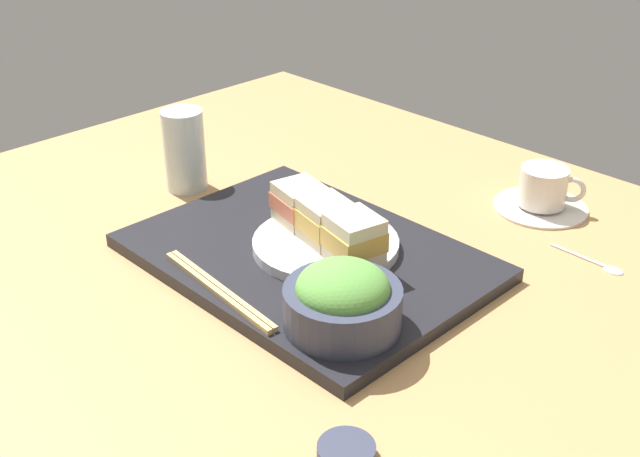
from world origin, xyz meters
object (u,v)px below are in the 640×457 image
object	(u,v)px
small_sauce_dish	(346,452)
drinking_glass	(184,150)
sandwich_far	(354,239)
teaspoon	(603,264)
coffee_cup	(543,192)
sandwich_near	(300,203)
sandwich_plate	(326,244)
chopsticks_pair	(218,290)
salad_bowl	(343,299)
sandwich_middle	(326,221)

from	to	relation	value
small_sauce_dish	drinking_glass	bearing A→B (deg)	157.14
sandwich_far	teaspoon	distance (cm)	34.01
coffee_cup	teaspoon	distance (cm)	17.60
sandwich_near	coffee_cup	bearing A→B (deg)	61.02
small_sauce_dish	sandwich_plate	bearing A→B (deg)	138.13
sandwich_plate	drinking_glass	bearing A→B (deg)	179.26
small_sauce_dish	sandwich_far	bearing A→B (deg)	132.12
sandwich_plate	chopsticks_pair	xyz separation A→B (cm)	(-1.64, -16.83, -0.36)
sandwich_near	salad_bowl	xyz separation A→B (cm)	(20.04, -12.32, -0.62)
drinking_glass	teaspoon	bearing A→B (deg)	22.92
sandwich_near	sandwich_far	world-z (taller)	sandwich_far
sandwich_near	salad_bowl	size ratio (longest dim) A/B	0.58
sandwich_near	sandwich_far	size ratio (longest dim) A/B	1.05
drinking_glass	small_sauce_dish	distance (cm)	64.03
sandwich_plate	coffee_cup	bearing A→B (deg)	70.72
salad_bowl	sandwich_near	bearing A→B (deg)	148.42
sandwich_near	coffee_cup	size ratio (longest dim) A/B	0.56
sandwich_far	drinking_glass	bearing A→B (deg)	177.49
sandwich_far	small_sauce_dish	world-z (taller)	sandwich_far
salad_bowl	small_sauce_dish	xyz separation A→B (cm)	(13.42, -13.30, -4.65)
sandwich_middle	chopsticks_pair	size ratio (longest dim) A/B	0.34
small_sauce_dish	sandwich_near	bearing A→B (deg)	142.56
sandwich_near	teaspoon	world-z (taller)	sandwich_near
drinking_glass	sandwich_plate	bearing A→B (deg)	-0.74
sandwich_plate	small_sauce_dish	distance (cm)	36.55
sandwich_plate	chopsticks_pair	bearing A→B (deg)	-95.56
sandwich_far	drinking_glass	world-z (taller)	drinking_glass
sandwich_middle	sandwich_far	world-z (taller)	sandwich_far
sandwich_plate	coffee_cup	world-z (taller)	coffee_cup
sandwich_near	sandwich_middle	distance (cm)	6.40
sandwich_plate	chopsticks_pair	world-z (taller)	sandwich_plate
coffee_cup	small_sauce_dish	xyz separation A→B (cm)	(15.24, -58.51, -1.99)
drinking_glass	salad_bowl	bearing A→B (deg)	-14.20
sandwich_near	drinking_glass	bearing A→B (deg)	-178.10
sandwich_middle	drinking_glass	world-z (taller)	drinking_glass
salad_bowl	chopsticks_pair	distance (cm)	16.74
sandwich_far	teaspoon	world-z (taller)	sandwich_far
sandwich_near	salad_bowl	distance (cm)	23.53
drinking_glass	small_sauce_dish	bearing A→B (deg)	-22.86
sandwich_near	drinking_glass	distance (cm)	25.32
sandwich_near	salad_bowl	world-z (taller)	salad_bowl
chopsticks_pair	teaspoon	world-z (taller)	chopsticks_pair
sandwich_near	coffee_cup	distance (cm)	37.74
chopsticks_pair	teaspoon	xyz separation A→B (cm)	(28.52, 41.96, -1.85)
salad_bowl	chopsticks_pair	xyz separation A→B (cm)	(-15.40, -5.76, -3.17)
salad_bowl	drinking_glass	world-z (taller)	drinking_glass
chopsticks_pair	coffee_cup	bearing A→B (deg)	75.08
sandwich_far	salad_bowl	xyz separation A→B (cm)	(7.49, -9.82, -0.97)
sandwich_far	salad_bowl	bearing A→B (deg)	-52.67
chopsticks_pair	small_sauce_dish	world-z (taller)	chopsticks_pair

